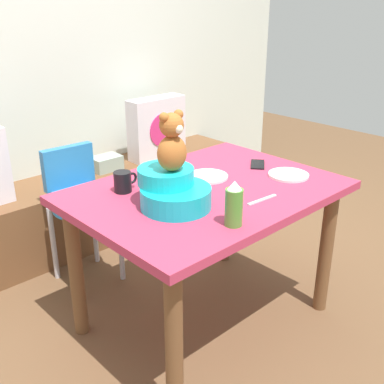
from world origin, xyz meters
name	(u,v)px	position (x,y,z in m)	size (l,w,h in m)	color
ground_plane	(205,318)	(0.00, 0.00, 0.00)	(8.00, 8.00, 0.00)	brown
back_wall	(44,42)	(0.00, 1.47, 1.30)	(4.40, 0.10, 2.60)	silver
window_bench	(81,209)	(0.00, 1.20, 0.23)	(2.60, 0.44, 0.46)	brown
pillow_floral_right	(157,128)	(0.66, 1.18, 0.68)	(0.44, 0.15, 0.44)	silver
book_stack	(106,163)	(0.22, 1.20, 0.51)	(0.20, 0.14, 0.10)	#92A798
dining_table	(206,209)	(0.00, 0.00, 0.63)	(1.22, 0.89, 0.74)	#B73351
highchair	(81,198)	(-0.23, 0.76, 0.52)	(0.34, 0.46, 0.79)	#2672B2
infant_seat_teal	(173,190)	(-0.25, -0.04, 0.81)	(0.30, 0.33, 0.16)	#15B8C2
teddy_bear	(172,143)	(-0.25, -0.04, 1.02)	(0.13, 0.12, 0.25)	#AD632A
ketchup_bottle	(234,205)	(-0.19, -0.34, 0.83)	(0.07, 0.07, 0.18)	#4C8C33
coffee_mug	(123,182)	(-0.30, 0.23, 0.79)	(0.12, 0.08, 0.09)	black
dinner_plate_near	(289,175)	(0.41, -0.17, 0.75)	(0.20, 0.20, 0.01)	white
dinner_plate_far	(208,176)	(0.10, 0.10, 0.75)	(0.20, 0.20, 0.01)	white
cell_phone	(258,164)	(0.42, 0.04, 0.74)	(0.07, 0.14, 0.01)	black
table_fork	(262,200)	(0.08, -0.27, 0.74)	(0.02, 0.17, 0.01)	silver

